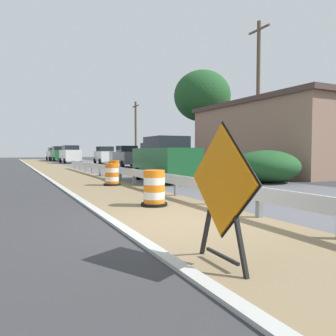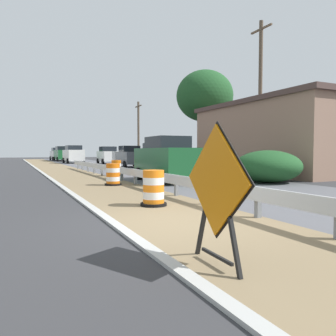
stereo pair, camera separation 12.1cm
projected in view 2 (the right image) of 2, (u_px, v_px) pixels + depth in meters
ground_plane at (178, 222)px, 6.97m from camera, size 160.00×160.00×0.00m
median_dirt_strip at (194, 220)px, 7.14m from camera, size 3.21×120.00×0.01m
curb_near_edge at (118, 228)px, 6.41m from camera, size 0.20×120.00×0.11m
guardrail_median at (229, 190)px, 8.30m from camera, size 0.18×44.84×0.71m
warning_sign_diamond at (216, 187)px, 4.27m from camera, size 0.09×1.53×1.90m
traffic_barrel_nearest at (154, 190)px, 9.02m from camera, size 0.73×0.73×0.98m
traffic_barrel_close at (113, 176)px, 14.46m from camera, size 0.74×0.74×0.96m
traffic_barrel_mid at (116, 169)px, 19.86m from camera, size 0.71×0.71×0.96m
car_lead_near_lane at (57, 154)px, 54.21m from camera, size 2.08×4.79×2.07m
car_trailing_near_lane at (157, 157)px, 25.37m from camera, size 1.95×4.16×2.13m
car_lead_far_lane at (166, 159)px, 16.22m from camera, size 2.08×4.64×2.21m
car_mid_far_lane at (108, 155)px, 39.33m from camera, size 2.18×4.14×2.05m
car_trailing_far_lane at (73, 154)px, 41.50m from camera, size 2.22×4.70×2.22m
car_distant_a at (130, 156)px, 31.05m from camera, size 2.09×4.11×2.01m
car_distant_b at (62, 154)px, 49.37m from camera, size 2.01×4.82×2.23m
roadside_shop_near at (283, 138)px, 22.16m from camera, size 7.17×11.43×4.76m
utility_pole_near at (260, 96)px, 20.34m from camera, size 0.24×1.80×9.46m
utility_pole_mid at (138, 132)px, 37.04m from camera, size 0.24×1.80×7.04m
bush_roadside at (268, 166)px, 15.76m from camera, size 3.17×3.17×1.55m
tree_roadside at (205, 96)px, 28.36m from camera, size 4.87×4.87×8.45m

